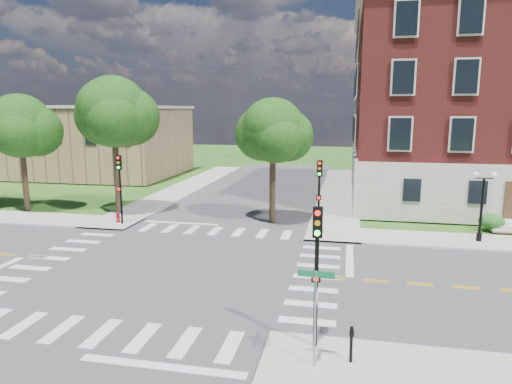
% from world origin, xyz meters
% --- Properties ---
extents(ground, '(160.00, 160.00, 0.00)m').
position_xyz_m(ground, '(0.00, 0.00, 0.00)').
color(ground, '#295818').
rests_on(ground, ground).
extents(road_ew, '(90.00, 12.00, 0.01)m').
position_xyz_m(road_ew, '(0.00, 0.00, 0.01)').
color(road_ew, '#3D3D3F').
rests_on(road_ew, ground).
extents(road_ns, '(12.00, 90.00, 0.01)m').
position_xyz_m(road_ns, '(0.00, 0.00, 0.01)').
color(road_ns, '#3D3D3F').
rests_on(road_ns, ground).
extents(sidewalk_ne, '(34.00, 34.00, 0.12)m').
position_xyz_m(sidewalk_ne, '(15.38, 15.38, 0.06)').
color(sidewalk_ne, '#9E9B93').
rests_on(sidewalk_ne, ground).
extents(sidewalk_nw, '(34.00, 34.00, 0.12)m').
position_xyz_m(sidewalk_nw, '(-15.38, 15.38, 0.06)').
color(sidewalk_nw, '#9E9B93').
rests_on(sidewalk_nw, ground).
extents(crosswalk_east, '(2.20, 10.20, 0.02)m').
position_xyz_m(crosswalk_east, '(7.20, 0.00, 0.00)').
color(crosswalk_east, silver).
rests_on(crosswalk_east, ground).
extents(stop_bar_east, '(0.40, 5.50, 0.00)m').
position_xyz_m(stop_bar_east, '(8.80, 3.00, 0.00)').
color(stop_bar_east, silver).
rests_on(stop_bar_east, ground).
extents(secondary_building, '(20.40, 15.40, 8.30)m').
position_xyz_m(secondary_building, '(-22.00, 30.00, 4.28)').
color(secondary_building, '#8C694D').
rests_on(secondary_building, ground).
extents(tree_b, '(4.93, 4.93, 9.08)m').
position_xyz_m(tree_b, '(-16.35, 10.04, 6.70)').
color(tree_b, black).
rests_on(tree_b, ground).
extents(tree_c, '(5.35, 5.35, 10.37)m').
position_xyz_m(tree_c, '(-8.77, 10.65, 7.79)').
color(tree_c, black).
rests_on(tree_c, ground).
extents(tree_d, '(4.47, 4.47, 8.70)m').
position_xyz_m(tree_d, '(3.36, 10.21, 6.54)').
color(tree_d, black).
rests_on(tree_d, ground).
extents(traffic_signal_se, '(0.33, 0.36, 4.80)m').
position_xyz_m(traffic_signal_se, '(7.64, -6.79, 3.19)').
color(traffic_signal_se, black).
rests_on(traffic_signal_se, ground).
extents(traffic_signal_ne, '(0.36, 0.42, 4.80)m').
position_xyz_m(traffic_signal_ne, '(6.83, 6.95, 3.19)').
color(traffic_signal_ne, black).
rests_on(traffic_signal_ne, ground).
extents(traffic_signal_nw, '(0.34, 0.37, 4.80)m').
position_xyz_m(traffic_signal_nw, '(-6.82, 7.43, 3.19)').
color(traffic_signal_nw, black).
rests_on(traffic_signal_nw, ground).
extents(twin_lamp_west, '(1.36, 0.36, 4.23)m').
position_xyz_m(twin_lamp_west, '(16.48, 7.79, 2.52)').
color(twin_lamp_west, black).
rests_on(twin_lamp_west, ground).
extents(street_sign_pole, '(1.10, 1.10, 3.10)m').
position_xyz_m(street_sign_pole, '(7.71, -7.99, 2.31)').
color(street_sign_pole, gray).
rests_on(street_sign_pole, ground).
extents(push_button_post, '(0.14, 0.21, 1.20)m').
position_xyz_m(push_button_post, '(8.82, -7.56, 0.80)').
color(push_button_post, black).
rests_on(push_button_post, ground).
extents(fire_hydrant, '(0.35, 0.35, 0.75)m').
position_xyz_m(fire_hydrant, '(-7.29, 7.74, 0.46)').
color(fire_hydrant, '#AD0D1D').
rests_on(fire_hydrant, ground).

